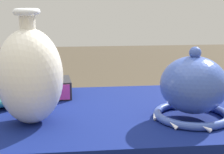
{
  "coord_description": "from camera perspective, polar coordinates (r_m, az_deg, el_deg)",
  "views": [
    {
      "loc": [
        -0.1,
        -0.99,
        1.04
      ],
      "look_at": [
        0.01,
        -0.06,
        0.83
      ],
      "focal_mm": 55.0,
      "sensor_mm": 36.0,
      "label": 1
    }
  ],
  "objects": [
    {
      "name": "bowl_shallow_teal",
      "position": [
        1.14,
        -18.19,
        -3.32
      ],
      "size": [
        0.15,
        0.15,
        0.05
      ],
      "primitive_type": "ellipsoid",
      "color": "teal",
      "rests_on": "display_table"
    },
    {
      "name": "vase_tall_bulbous",
      "position": [
        0.93,
        -13.48,
        0.31
      ],
      "size": [
        0.18,
        0.18,
        0.31
      ],
      "color": "white",
      "rests_on": "display_table"
    },
    {
      "name": "display_table",
      "position": [
        1.07,
        -0.62,
        -9.98
      ],
      "size": [
        1.16,
        0.57,
        0.71
      ],
      "color": "brown",
      "rests_on": "ground_plane"
    },
    {
      "name": "mosaic_tile_box",
      "position": [
        1.2,
        -9.71,
        -1.83
      ],
      "size": [
        0.13,
        0.14,
        0.06
      ],
      "rotation": [
        0.0,
        0.0,
        0.08
      ],
      "color": "#232328",
      "rests_on": "display_table"
    },
    {
      "name": "vase_dome_bell",
      "position": [
        0.98,
        13.35,
        -2.03
      ],
      "size": [
        0.23,
        0.23,
        0.2
      ],
      "color": "#3851A8",
      "rests_on": "display_table"
    }
  ]
}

